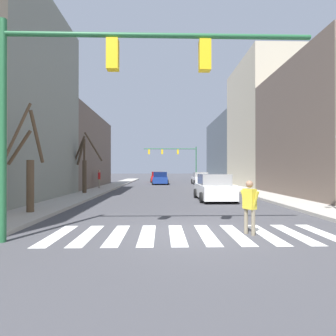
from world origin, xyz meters
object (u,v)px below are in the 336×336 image
(pedestrian_on_left_sidewalk, at_px, (99,177))
(street_tree_left_near, at_px, (29,167))
(traffic_signal_far, at_px, (176,155))
(car_parked_right_mid, at_px, (200,179))
(pedestrian_near_right_corner, at_px, (250,203))
(street_tree_right_near, at_px, (84,165))
(car_driving_away_lane, at_px, (157,177))
(car_at_intersection, at_px, (160,178))
(car_parked_right_near, at_px, (214,188))
(traffic_signal_near, at_px, (100,77))

(pedestrian_on_left_sidewalk, relative_size, street_tree_left_near, 0.38)
(traffic_signal_far, height_order, car_parked_right_mid, traffic_signal_far)
(pedestrian_near_right_corner, height_order, street_tree_right_near, street_tree_right_near)
(car_driving_away_lane, bearing_deg, car_at_intersection, 4.83)
(car_parked_right_near, distance_m, street_tree_left_near, 10.62)
(car_driving_away_lane, bearing_deg, traffic_signal_near, -1.72)
(traffic_signal_far, xyz_separation_m, car_parked_right_near, (0.82, -29.68, -3.82))
(traffic_signal_near, height_order, pedestrian_on_left_sidewalk, traffic_signal_near)
(car_driving_away_lane, distance_m, car_parked_right_mid, 8.51)
(street_tree_right_near, bearing_deg, car_at_intersection, 67.68)
(traffic_signal_near, relative_size, car_at_intersection, 1.94)
(car_parked_right_near, distance_m, pedestrian_on_left_sidewalk, 13.45)
(car_driving_away_lane, xyz_separation_m, pedestrian_near_right_corner, (3.36, -33.37, 0.20))
(car_parked_right_mid, xyz_separation_m, pedestrian_near_right_corner, (-2.55, -27.25, 0.22))
(pedestrian_near_right_corner, relative_size, pedestrian_on_left_sidewalk, 0.91)
(pedestrian_near_right_corner, xyz_separation_m, street_tree_right_near, (-8.76, 12.88, 1.37))
(car_at_intersection, relative_size, car_driving_away_lane, 0.97)
(traffic_signal_far, relative_size, car_driving_away_lane, 2.07)
(car_driving_away_lane, height_order, car_parked_right_mid, car_driving_away_lane)
(car_parked_right_near, bearing_deg, pedestrian_near_right_corner, 175.52)
(car_parked_right_mid, xyz_separation_m, street_tree_left_near, (-10.97, -23.69, 1.31))
(car_parked_right_near, xyz_separation_m, street_tree_left_near, (-9.11, -5.31, 1.28))
(car_driving_away_lane, height_order, street_tree_right_near, street_tree_right_near)
(pedestrian_near_right_corner, relative_size, street_tree_left_near, 0.35)
(traffic_signal_near, relative_size, traffic_signal_far, 0.91)
(traffic_signal_near, height_order, car_parked_right_near, traffic_signal_near)
(traffic_signal_near, height_order, car_at_intersection, traffic_signal_near)
(car_parked_right_near, height_order, car_parked_right_mid, car_parked_right_near)
(car_driving_away_lane, height_order, street_tree_left_near, street_tree_left_near)
(traffic_signal_near, distance_m, street_tree_left_near, 6.33)
(traffic_signal_near, distance_m, car_driving_away_lane, 34.25)
(car_parked_right_near, relative_size, street_tree_right_near, 0.92)
(pedestrian_on_left_sidewalk, height_order, street_tree_left_near, street_tree_left_near)
(traffic_signal_far, xyz_separation_m, pedestrian_on_left_sidewalk, (-8.76, -20.25, -3.38))
(pedestrian_near_right_corner, bearing_deg, street_tree_right_near, 5.16)
(traffic_signal_near, height_order, car_driving_away_lane, traffic_signal_near)
(car_driving_away_lane, xyz_separation_m, street_tree_left_near, (-5.06, -29.81, 1.30))
(car_parked_right_mid, bearing_deg, traffic_signal_far, 13.31)
(pedestrian_on_left_sidewalk, distance_m, street_tree_left_near, 14.78)
(traffic_signal_far, xyz_separation_m, car_at_intersection, (-2.72, -11.25, -3.83))
(traffic_signal_near, bearing_deg, street_tree_right_near, 107.96)
(car_parked_right_mid, bearing_deg, street_tree_right_near, 141.78)
(car_driving_away_lane, bearing_deg, pedestrian_near_right_corner, 5.74)
(car_at_intersection, relative_size, pedestrian_near_right_corner, 2.70)
(pedestrian_near_right_corner, height_order, pedestrian_on_left_sidewalk, pedestrian_on_left_sidewalk)
(pedestrian_on_left_sidewalk, bearing_deg, car_parked_right_near, -148.01)
(car_parked_right_near, height_order, pedestrian_near_right_corner, car_parked_right_near)
(pedestrian_on_left_sidewalk, bearing_deg, traffic_signal_near, 179.92)
(car_driving_away_lane, relative_size, street_tree_left_near, 0.97)
(car_parked_right_near, relative_size, pedestrian_near_right_corner, 2.70)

